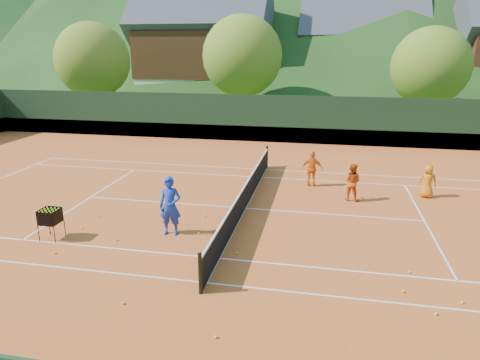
% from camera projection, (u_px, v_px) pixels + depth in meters
% --- Properties ---
extents(ground, '(400.00, 400.00, 0.00)m').
position_uv_depth(ground, '(245.00, 209.00, 16.19)').
color(ground, '#32571B').
rests_on(ground, ground).
extents(clay_court, '(40.00, 24.00, 0.02)m').
position_uv_depth(clay_court, '(245.00, 208.00, 16.19)').
color(clay_court, '#C1501F').
rests_on(clay_court, ground).
extents(coach, '(0.74, 0.52, 1.94)m').
position_uv_depth(coach, '(170.00, 206.00, 13.67)').
color(coach, '#1A39AC').
rests_on(coach, clay_court).
extents(student_a, '(0.86, 0.74, 1.51)m').
position_uv_depth(student_a, '(351.00, 182.00, 16.83)').
color(student_a, '#D14F12').
rests_on(student_a, clay_court).
extents(student_b, '(0.92, 0.40, 1.56)m').
position_uv_depth(student_b, '(312.00, 169.00, 18.57)').
color(student_b, orange).
rests_on(student_b, clay_court).
extents(student_c, '(0.73, 0.55, 1.36)m').
position_uv_depth(student_c, '(428.00, 181.00, 17.18)').
color(student_c, orange).
rests_on(student_c, clay_court).
extents(tennis_ball_0, '(0.07, 0.07, 0.07)m').
position_uv_depth(tennis_ball_0, '(49.00, 232.00, 14.02)').
color(tennis_ball_0, '#C2E626').
rests_on(tennis_ball_0, clay_court).
extents(tennis_ball_4, '(0.07, 0.07, 0.07)m').
position_uv_depth(tennis_ball_4, '(409.00, 272.00, 11.51)').
color(tennis_ball_4, '#C2E626').
rests_on(tennis_ball_4, clay_court).
extents(tennis_ball_5, '(0.07, 0.07, 0.07)m').
position_uv_depth(tennis_ball_5, '(199.00, 233.00, 13.91)').
color(tennis_ball_5, '#C2E626').
rests_on(tennis_ball_5, clay_court).
extents(tennis_ball_6, '(0.07, 0.07, 0.07)m').
position_uv_depth(tennis_ball_6, '(462.00, 302.00, 10.13)').
color(tennis_ball_6, '#C2E626').
rests_on(tennis_ball_6, clay_court).
extents(tennis_ball_7, '(0.07, 0.07, 0.07)m').
position_uv_depth(tennis_ball_7, '(436.00, 314.00, 9.70)').
color(tennis_ball_7, '#C2E626').
rests_on(tennis_ball_7, clay_court).
extents(tennis_ball_9, '(0.07, 0.07, 0.07)m').
position_uv_depth(tennis_ball_9, '(123.00, 303.00, 10.11)').
color(tennis_ball_9, '#C2E626').
rests_on(tennis_ball_9, clay_court).
extents(tennis_ball_10, '(0.07, 0.07, 0.07)m').
position_uv_depth(tennis_ball_10, '(82.00, 228.00, 14.30)').
color(tennis_ball_10, '#C2E626').
rests_on(tennis_ball_10, clay_court).
extents(tennis_ball_11, '(0.07, 0.07, 0.07)m').
position_uv_depth(tennis_ball_11, '(205.00, 216.00, 15.33)').
color(tennis_ball_11, '#C2E626').
rests_on(tennis_ball_11, clay_court).
extents(tennis_ball_12, '(0.07, 0.07, 0.07)m').
position_uv_depth(tennis_ball_12, '(55.00, 253.00, 12.59)').
color(tennis_ball_12, '#C2E626').
rests_on(tennis_ball_12, clay_court).
extents(tennis_ball_13, '(0.07, 0.07, 0.07)m').
position_uv_depth(tennis_ball_13, '(216.00, 337.00, 8.93)').
color(tennis_ball_13, '#C2E626').
rests_on(tennis_ball_13, clay_court).
extents(tennis_ball_14, '(0.07, 0.07, 0.07)m').
position_uv_depth(tennis_ball_14, '(403.00, 291.00, 10.61)').
color(tennis_ball_14, '#C2E626').
rests_on(tennis_ball_14, clay_court).
extents(tennis_ball_15, '(0.07, 0.07, 0.07)m').
position_uv_depth(tennis_ball_15, '(117.00, 240.00, 13.45)').
color(tennis_ball_15, '#C2E626').
rests_on(tennis_ball_15, clay_court).
extents(tennis_ball_16, '(0.07, 0.07, 0.07)m').
position_uv_depth(tennis_ball_16, '(237.00, 253.00, 12.56)').
color(tennis_ball_16, '#C2E626').
rests_on(tennis_ball_16, clay_court).
extents(tennis_ball_17, '(0.07, 0.07, 0.07)m').
position_uv_depth(tennis_ball_17, '(100.00, 215.00, 15.40)').
color(tennis_ball_17, '#C2E626').
rests_on(tennis_ball_17, clay_court).
extents(court_lines, '(23.83, 11.03, 0.00)m').
position_uv_depth(court_lines, '(245.00, 208.00, 16.18)').
color(court_lines, silver).
rests_on(court_lines, clay_court).
extents(tennis_net, '(0.10, 12.07, 1.10)m').
position_uv_depth(tennis_net, '(245.00, 196.00, 16.03)').
color(tennis_net, black).
rests_on(tennis_net, clay_court).
extents(perimeter_fence, '(40.40, 24.24, 3.00)m').
position_uv_depth(perimeter_fence, '(245.00, 177.00, 15.81)').
color(perimeter_fence, black).
rests_on(perimeter_fence, clay_court).
extents(ball_hopper, '(0.57, 0.57, 1.00)m').
position_uv_depth(ball_hopper, '(50.00, 217.00, 13.38)').
color(ball_hopper, black).
rests_on(ball_hopper, clay_court).
extents(chalet_left, '(13.80, 9.93, 12.92)m').
position_uv_depth(chalet_left, '(204.00, 50.00, 44.48)').
color(chalet_left, beige).
rests_on(chalet_left, ground).
extents(chalet_mid, '(12.65, 8.82, 11.45)m').
position_uv_depth(chalet_mid, '(360.00, 56.00, 45.44)').
color(chalet_mid, beige).
rests_on(chalet_mid, ground).
extents(tree_a, '(6.00, 6.00, 7.88)m').
position_uv_depth(tree_a, '(92.00, 60.00, 34.59)').
color(tree_a, '#3F2719').
rests_on(tree_a, ground).
extents(tree_b, '(6.40, 6.40, 8.40)m').
position_uv_depth(tree_b, '(242.00, 56.00, 34.13)').
color(tree_b, '#422A1A').
rests_on(tree_b, ground).
extents(tree_c, '(5.60, 5.60, 7.35)m').
position_uv_depth(tree_c, '(430.00, 66.00, 30.77)').
color(tree_c, '#402719').
rests_on(tree_c, ground).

